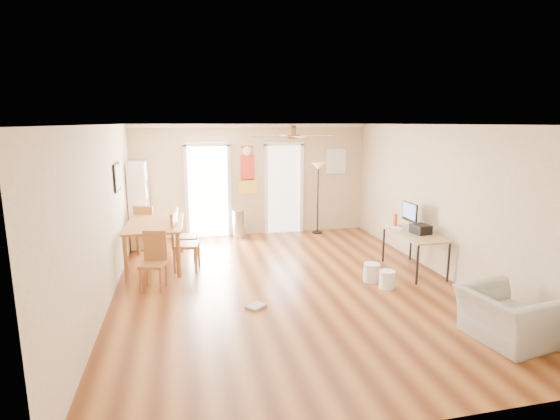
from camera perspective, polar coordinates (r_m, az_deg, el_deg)
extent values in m
plane|color=brown|center=(7.23, 1.07, -9.90)|extent=(7.00, 7.00, 0.00)
cube|color=red|center=(10.19, -4.31, 5.31)|extent=(0.46, 0.03, 1.10)
cube|color=white|center=(10.70, 7.35, 6.35)|extent=(0.50, 0.04, 0.60)
cube|color=black|center=(8.07, -20.62, 4.08)|extent=(0.04, 0.66, 0.48)
cylinder|color=#ACACAE|center=(10.05, -5.36, -1.87)|extent=(0.34, 0.34, 0.65)
cube|color=silver|center=(8.36, 14.81, -2.23)|extent=(0.27, 0.44, 0.02)
cube|color=black|center=(8.05, 18.01, -2.40)|extent=(0.31, 0.35, 0.16)
cylinder|color=#FD4A16|center=(8.53, 14.91, -1.22)|extent=(0.08, 0.08, 0.23)
cylinder|color=silver|center=(7.52, 11.95, -8.05)|extent=(0.28, 0.28, 0.31)
cylinder|color=white|center=(7.29, 13.90, -8.86)|extent=(0.27, 0.27, 0.29)
cube|color=gray|center=(6.43, -3.19, -12.54)|extent=(0.33, 0.32, 0.04)
imported|color=#A4A59F|center=(6.09, 27.58, -12.28)|extent=(0.98, 1.08, 0.63)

